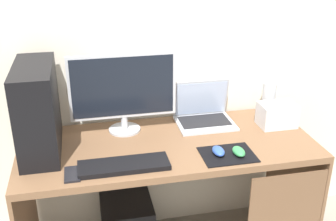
# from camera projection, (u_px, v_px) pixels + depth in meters

# --- Properties ---
(wall_back) EXTENTS (4.00, 0.05, 2.60)m
(wall_back) POSITION_uv_depth(u_px,v_px,m) (155.00, 23.00, 2.24)
(wall_back) COLOR beige
(wall_back) RESTS_ON ground_plane
(desk) EXTENTS (1.52, 0.64, 0.75)m
(desk) POSITION_uv_depth(u_px,v_px,m) (172.00, 168.00, 2.19)
(desk) COLOR brown
(desk) RESTS_ON ground_plane
(pc_tower) EXTENTS (0.18, 0.46, 0.44)m
(pc_tower) POSITION_uv_depth(u_px,v_px,m) (38.00, 109.00, 1.98)
(pc_tower) COLOR black
(pc_tower) RESTS_ON desk
(monitor) EXTENTS (0.56, 0.17, 0.43)m
(monitor) POSITION_uv_depth(u_px,v_px,m) (123.00, 91.00, 2.17)
(monitor) COLOR #B7BCC6
(monitor) RESTS_ON desk
(laptop) EXTENTS (0.32, 0.25, 0.23)m
(laptop) POSITION_uv_depth(u_px,v_px,m) (204.00, 114.00, 2.35)
(laptop) COLOR #B7BCC6
(laptop) RESTS_ON desk
(speaker) EXTENTS (0.08, 0.08, 0.20)m
(speaker) POSITION_uv_depth(u_px,v_px,m) (269.00, 99.00, 2.44)
(speaker) COLOR #B7BCC6
(speaker) RESTS_ON desk
(projector) EXTENTS (0.20, 0.14, 0.13)m
(projector) POSITION_uv_depth(u_px,v_px,m) (277.00, 115.00, 2.30)
(projector) COLOR silver
(projector) RESTS_ON desk
(keyboard) EXTENTS (0.42, 0.14, 0.02)m
(keyboard) POSITION_uv_depth(u_px,v_px,m) (124.00, 165.00, 1.91)
(keyboard) COLOR black
(keyboard) RESTS_ON desk
(mousepad) EXTENTS (0.26, 0.20, 0.00)m
(mousepad) POSITION_uv_depth(u_px,v_px,m) (228.00, 155.00, 2.02)
(mousepad) COLOR black
(mousepad) RESTS_ON desk
(mouse_left) EXTENTS (0.06, 0.10, 0.03)m
(mouse_left) POSITION_uv_depth(u_px,v_px,m) (218.00, 151.00, 2.01)
(mouse_left) COLOR #2D51B2
(mouse_left) RESTS_ON mousepad
(mouse_right) EXTENTS (0.06, 0.10, 0.03)m
(mouse_right) POSITION_uv_depth(u_px,v_px,m) (239.00, 151.00, 2.01)
(mouse_right) COLOR #338C4C
(mouse_right) RESTS_ON mousepad
(cell_phone) EXTENTS (0.07, 0.13, 0.01)m
(cell_phone) POSITION_uv_depth(u_px,v_px,m) (72.00, 174.00, 1.85)
(cell_phone) COLOR black
(cell_phone) RESTS_ON desk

